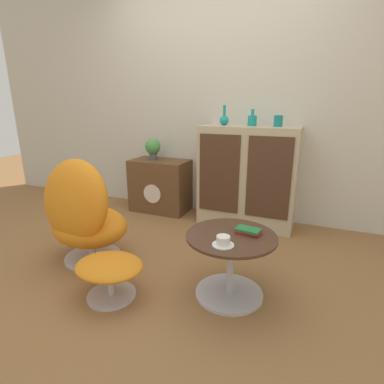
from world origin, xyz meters
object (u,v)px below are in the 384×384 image
object	(u,v)px
tv_console	(160,185)
vase_inner_left	(252,120)
book_stack	(248,231)
teacup	(223,242)
coffee_table	(230,260)
sideboard	(248,177)
egg_chair	(83,215)
vase_inner_right	(278,121)
potted_plant	(153,148)
ottoman	(110,270)
vase_leftmost	(224,120)

from	to	relation	value
tv_console	vase_inner_left	size ratio (longest dim) A/B	4.18
vase_inner_left	book_stack	xyz separation A→B (m)	(0.27, -1.23, -0.63)
vase_inner_left	teacup	world-z (taller)	vase_inner_left
coffee_table	vase_inner_left	xyz separation A→B (m)	(-0.18, 1.30, 0.83)
book_stack	sideboard	bearing A→B (deg)	103.06
egg_chair	vase_inner_left	world-z (taller)	vase_inner_left
egg_chair	vase_inner_right	size ratio (longest dim) A/B	8.21
coffee_table	potted_plant	xyz separation A→B (m)	(-1.32, 1.31, 0.50)
potted_plant	tv_console	bearing A→B (deg)	-0.39
vase_inner_left	potted_plant	bearing A→B (deg)	179.31
book_stack	teacup	bearing A→B (deg)	-113.64
coffee_table	vase_inner_right	world-z (taller)	vase_inner_right
sideboard	teacup	distance (m)	1.47
ottoman	potted_plant	size ratio (longest dim) A/B	1.88
coffee_table	vase_inner_left	world-z (taller)	vase_inner_left
potted_plant	vase_inner_left	bearing A→B (deg)	-0.69
vase_inner_right	book_stack	world-z (taller)	vase_inner_right
vase_inner_right	book_stack	xyz separation A→B (m)	(0.02, -1.23, -0.63)
ottoman	book_stack	bearing A→B (deg)	25.87
vase_leftmost	teacup	xyz separation A→B (m)	(0.46, -1.46, -0.63)
ottoman	coffee_table	size ratio (longest dim) A/B	0.78
coffee_table	book_stack	bearing A→B (deg)	35.52
sideboard	vase_leftmost	world-z (taller)	vase_leftmost
egg_chair	potted_plant	xyz separation A→B (m)	(-0.12, 1.33, 0.35)
sideboard	potted_plant	size ratio (longest dim) A/B	4.26
sideboard	book_stack	world-z (taller)	sideboard
ottoman	vase_inner_right	bearing A→B (deg)	64.09
teacup	book_stack	world-z (taller)	teacup
teacup	book_stack	distance (m)	0.25
vase_inner_right	potted_plant	distance (m)	1.43
potted_plant	egg_chair	bearing A→B (deg)	-84.78
vase_inner_right	book_stack	size ratio (longest dim) A/B	0.65
book_stack	vase_inner_right	bearing A→B (deg)	91.03
tv_console	vase_inner_right	size ratio (longest dim) A/B	6.30
sideboard	coffee_table	xyz separation A→B (m)	(0.19, -1.30, -0.26)
vase_leftmost	vase_inner_right	size ratio (longest dim) A/B	1.85
tv_console	teacup	world-z (taller)	tv_console
egg_chair	vase_leftmost	world-z (taller)	vase_leftmost
egg_chair	book_stack	distance (m)	1.30
coffee_table	vase_leftmost	bearing A→B (deg)	109.64
book_stack	tv_console	bearing A→B (deg)	136.81
tv_console	coffee_table	size ratio (longest dim) A/B	1.15
vase_inner_right	teacup	xyz separation A→B (m)	(-0.08, -1.46, -0.62)
coffee_table	vase_inner_right	xyz separation A→B (m)	(0.07, 1.30, 0.83)
book_stack	egg_chair	bearing A→B (deg)	-176.36
vase_leftmost	teacup	size ratio (longest dim) A/B	1.51
tv_console	egg_chair	size ratio (longest dim) A/B	0.77
ottoman	vase_inner_left	distance (m)	1.93
egg_chair	vase_inner_right	world-z (taller)	vase_inner_right
tv_console	vase_leftmost	size ratio (longest dim) A/B	3.40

